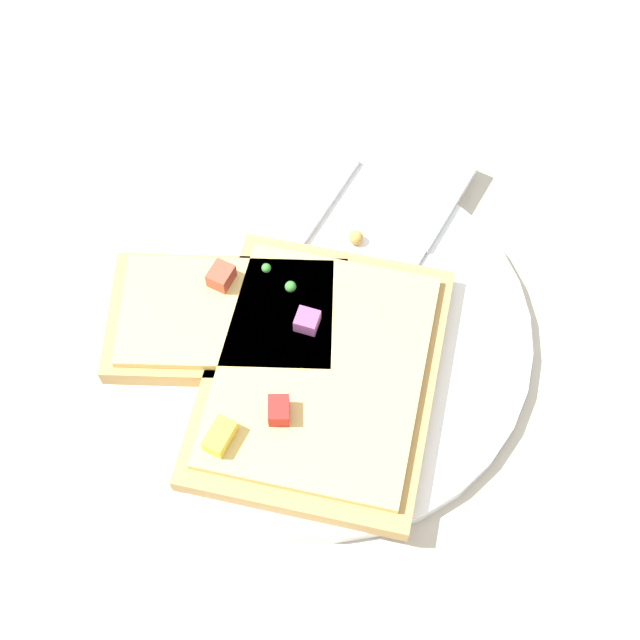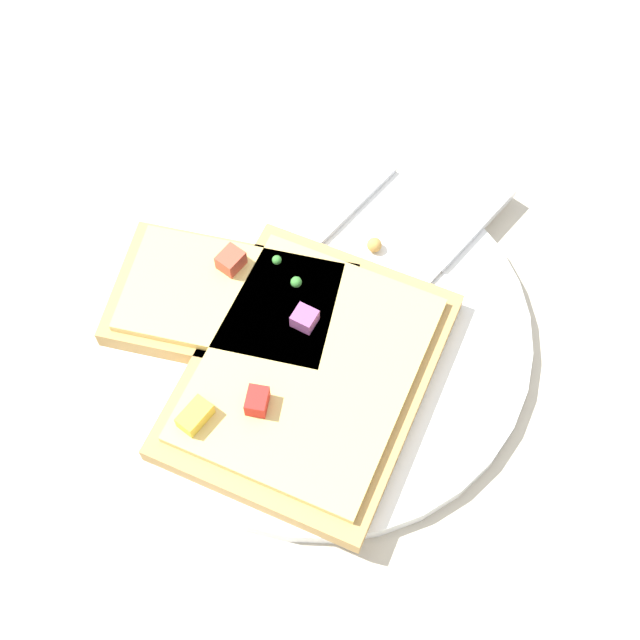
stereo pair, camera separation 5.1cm
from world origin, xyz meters
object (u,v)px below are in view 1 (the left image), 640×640
(plate, at_px, (320,332))
(pizza_slice_main, at_px, (320,374))
(knife, at_px, (407,255))
(fork, at_px, (272,276))
(pizza_slice_corner, at_px, (228,318))

(plate, distance_m, pizza_slice_main, 0.04)
(plate, bearing_deg, knife, 84.04)
(fork, distance_m, pizza_slice_corner, 0.04)
(fork, bearing_deg, knife, 129.47)
(pizza_slice_corner, bearing_deg, pizza_slice_main, -32.30)
(plate, bearing_deg, pizza_slice_corner, -140.13)
(fork, xyz_separation_m, pizza_slice_main, (0.07, -0.03, 0.01))
(plate, height_order, knife, knife)
(knife, height_order, pizza_slice_corner, pizza_slice_corner)
(knife, xyz_separation_m, pizza_slice_corner, (-0.05, -0.11, 0.01))
(pizza_slice_main, bearing_deg, fork, -144.48)
(fork, relative_size, knife, 0.91)
(plate, height_order, pizza_slice_main, pizza_slice_main)
(plate, distance_m, pizza_slice_corner, 0.06)
(fork, bearing_deg, pizza_slice_corner, -8.18)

